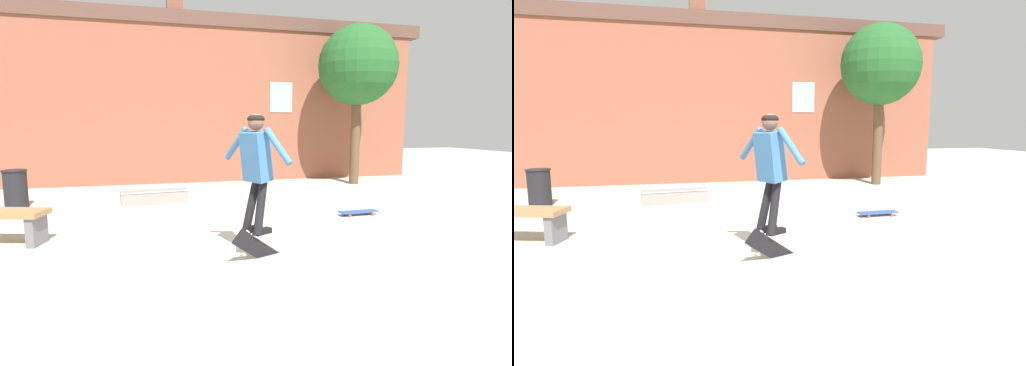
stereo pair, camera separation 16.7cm
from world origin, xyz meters
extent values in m
plane|color=beige|center=(0.00, 0.00, 0.00)|extent=(40.00, 40.00, 0.00)
cube|color=#93513D|center=(0.00, 7.01, 2.25)|extent=(13.45, 0.40, 4.49)
cube|color=brown|center=(0.00, 7.01, 4.69)|extent=(14.12, 0.52, 0.39)
cube|color=#99B7C6|center=(2.35, 6.80, 2.53)|extent=(0.70, 0.02, 0.90)
cylinder|color=brown|center=(4.15, 5.43, 1.26)|extent=(0.27, 0.27, 2.53)
sphere|color=#235B28|center=(4.15, 5.43, 3.36)|extent=(2.22, 2.22, 2.22)
cube|color=slate|center=(-3.19, 1.17, 0.21)|extent=(0.22, 0.41, 0.43)
cube|color=gray|center=(-1.51, 3.86, 0.15)|extent=(1.46, 0.53, 0.30)
cube|color=#B7B7BC|center=(-1.49, 3.68, 0.28)|extent=(1.42, 0.19, 0.02)
cylinder|color=black|center=(-4.31, 4.16, 0.40)|extent=(0.45, 0.45, 0.79)
torus|color=black|center=(-4.31, 4.16, 0.77)|extent=(0.49, 0.49, 0.04)
cube|color=teal|center=(-0.28, -0.19, 1.32)|extent=(0.42, 0.44, 0.64)
sphere|color=brown|center=(-0.28, -0.19, 1.75)|extent=(0.28, 0.28, 0.21)
ellipsoid|color=black|center=(-0.28, -0.19, 1.79)|extent=(0.30, 0.30, 0.12)
cylinder|color=black|center=(-0.32, -0.11, 0.70)|extent=(0.31, 0.18, 0.74)
cube|color=black|center=(-0.30, -0.10, 0.37)|extent=(0.28, 0.21, 0.07)
cylinder|color=black|center=(-0.24, -0.26, 0.70)|extent=(0.27, 0.26, 0.74)
cube|color=black|center=(-0.22, -0.25, 0.37)|extent=(0.28, 0.21, 0.07)
cylinder|color=teal|center=(-0.46, 0.15, 1.47)|extent=(0.28, 0.42, 0.44)
cylinder|color=teal|center=(-0.10, -0.52, 1.47)|extent=(0.28, 0.42, 0.44)
cube|color=black|center=(-0.29, -0.25, 0.15)|extent=(0.75, 0.41, 0.66)
cylinder|color=silver|center=(-0.04, -0.09, 0.10)|extent=(0.07, 0.07, 0.06)
cylinder|color=silver|center=(-0.19, -0.10, -0.08)|extent=(0.07, 0.07, 0.06)
cylinder|color=silver|center=(-0.42, -0.32, 0.40)|extent=(0.07, 0.07, 0.06)
cylinder|color=silver|center=(-0.56, -0.33, 0.21)|extent=(0.07, 0.07, 0.06)
cube|color=#2D519E|center=(2.24, 1.69, 0.07)|extent=(0.78, 0.23, 0.02)
cylinder|color=#DB3D33|center=(2.48, 1.81, 0.03)|extent=(0.05, 0.02, 0.05)
cylinder|color=#DB3D33|center=(2.48, 1.59, 0.03)|extent=(0.05, 0.02, 0.05)
cylinder|color=#DB3D33|center=(1.99, 1.80, 0.03)|extent=(0.05, 0.02, 0.05)
cylinder|color=#DB3D33|center=(2.00, 1.58, 0.03)|extent=(0.05, 0.02, 0.05)
camera|label=1|loc=(-1.55, -5.02, 1.73)|focal=28.00mm
camera|label=2|loc=(-1.39, -5.06, 1.73)|focal=28.00mm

